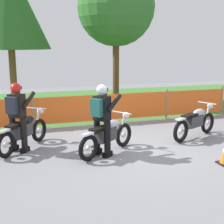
% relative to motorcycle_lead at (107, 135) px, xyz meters
% --- Properties ---
extents(ground, '(24.00, 24.00, 0.02)m').
position_rel_motorcycle_lead_xyz_m(ground, '(0.73, 0.06, -0.46)').
color(ground, gray).
extents(grass_verge, '(24.00, 7.59, 0.01)m').
position_rel_motorcycle_lead_xyz_m(grass_verge, '(0.73, 6.63, -0.44)').
color(grass_verge, '#427A33').
rests_on(grass_verge, ground).
extents(barrier_fence, '(9.11, 0.08, 1.05)m').
position_rel_motorcycle_lead_xyz_m(barrier_fence, '(0.73, 2.84, 0.09)').
color(barrier_fence, '#997547').
rests_on(barrier_fence, ground).
extents(tree_leftmost, '(3.21, 3.21, 5.92)m').
position_rel_motorcycle_lead_xyz_m(tree_leftmost, '(-2.00, 6.92, 3.67)').
color(tree_leftmost, brown).
rests_on(tree_leftmost, ground).
extents(tree_near_left, '(3.26, 3.26, 5.70)m').
position_rel_motorcycle_lead_xyz_m(tree_near_left, '(2.29, 6.30, 3.61)').
color(tree_near_left, brown).
rests_on(tree_near_left, ground).
extents(motorcycle_lead, '(1.67, 1.18, 0.92)m').
position_rel_motorcycle_lead_xyz_m(motorcycle_lead, '(0.00, 0.00, 0.00)').
color(motorcycle_lead, black).
rests_on(motorcycle_lead, ground).
extents(motorcycle_trailing, '(1.81, 0.99, 0.93)m').
position_rel_motorcycle_lead_xyz_m(motorcycle_trailing, '(2.72, 0.53, 0.00)').
color(motorcycle_trailing, black).
rests_on(motorcycle_trailing, ground).
extents(motorcycle_third, '(1.32, 1.63, 0.95)m').
position_rel_motorcycle_lead_xyz_m(motorcycle_third, '(-1.90, 0.94, 0.01)').
color(motorcycle_third, black).
rests_on(motorcycle_third, ground).
extents(rider_lead, '(0.79, 0.72, 1.69)m').
position_rel_motorcycle_lead_xyz_m(rider_lead, '(-0.17, -0.12, 0.51)').
color(rider_lead, black).
rests_on(rider_lead, ground).
extents(rider_third, '(0.74, 0.78, 1.69)m').
position_rel_motorcycle_lead_xyz_m(rider_third, '(-2.03, 0.77, 0.51)').
color(rider_third, black).
rests_on(rider_third, ground).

